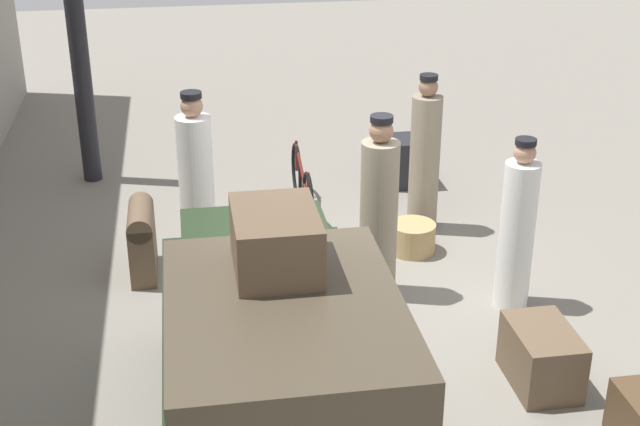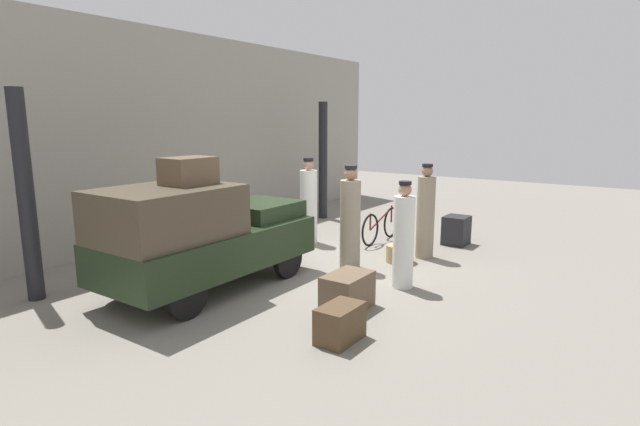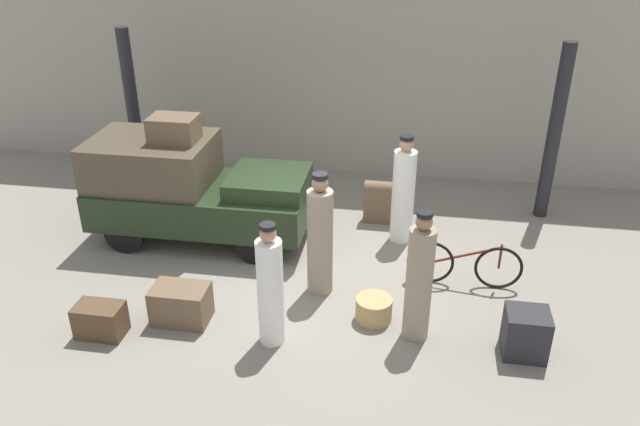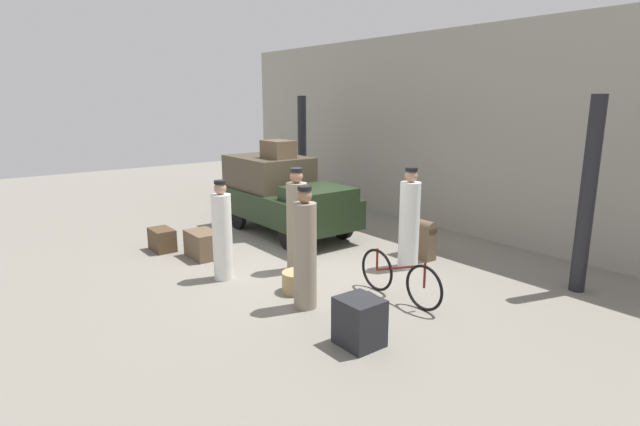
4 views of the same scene
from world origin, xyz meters
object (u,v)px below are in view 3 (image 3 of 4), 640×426
(truck, at_px, (190,187))
(porter_lifting_near_truck, at_px, (403,193))
(bicycle, at_px, (464,265))
(trunk_on_truck_roof, at_px, (174,129))
(trunk_large_brown, at_px, (181,304))
(porter_standing_middle, at_px, (320,239))
(suitcase_small_leather, at_px, (386,201))
(porter_carrying_trunk, at_px, (419,281))
(suitcase_black_upright, at_px, (526,333))
(trunk_wicker_pale, at_px, (100,320))
(wicker_basket, at_px, (374,309))
(conductor_in_dark_uniform, at_px, (270,289))

(truck, xyz_separation_m, porter_lifting_near_truck, (3.43, 0.44, -0.05))
(bicycle, xyz_separation_m, trunk_on_truck_roof, (-4.55, 0.81, 1.53))
(trunk_large_brown, height_order, trunk_on_truck_roof, trunk_on_truck_roof)
(truck, distance_m, porter_standing_middle, 2.67)
(truck, relative_size, bicycle, 2.10)
(bicycle, distance_m, trunk_large_brown, 4.04)
(trunk_large_brown, relative_size, suitcase_small_leather, 0.98)
(truck, height_order, porter_carrying_trunk, porter_carrying_trunk)
(trunk_large_brown, height_order, suitcase_black_upright, suitcase_black_upright)
(suitcase_black_upright, bearing_deg, trunk_on_truck_roof, 156.89)
(bicycle, height_order, trunk_on_truck_roof, trunk_on_truck_roof)
(suitcase_black_upright, bearing_deg, truck, 156.25)
(truck, distance_m, trunk_on_truck_roof, 1.00)
(porter_carrying_trunk, bearing_deg, trunk_wicker_pale, -170.97)
(porter_lifting_near_truck, bearing_deg, porter_carrying_trunk, -83.09)
(porter_standing_middle, relative_size, porter_carrying_trunk, 1.02)
(porter_lifting_near_truck, bearing_deg, trunk_large_brown, -136.01)
(truck, height_order, trunk_wicker_pale, truck)
(porter_carrying_trunk, height_order, trunk_large_brown, porter_carrying_trunk)
(porter_standing_middle, height_order, trunk_on_truck_roof, trunk_on_truck_roof)
(suitcase_black_upright, relative_size, trunk_on_truck_roof, 0.84)
(bicycle, relative_size, trunk_on_truck_roof, 2.27)
(wicker_basket, xyz_separation_m, trunk_large_brown, (-2.55, -0.43, 0.09))
(bicycle, relative_size, conductor_in_dark_uniform, 0.98)
(suitcase_black_upright, xyz_separation_m, trunk_wicker_pale, (-5.38, -0.50, -0.08))
(porter_standing_middle, xyz_separation_m, porter_lifting_near_truck, (1.08, 1.70, -0.01))
(porter_standing_middle, relative_size, conductor_in_dark_uniform, 1.09)
(porter_standing_middle, bearing_deg, porter_carrying_trunk, -30.91)
(porter_carrying_trunk, distance_m, suitcase_black_upright, 1.45)
(wicker_basket, xyz_separation_m, porter_lifting_near_truck, (0.25, 2.27, 0.68))
(porter_lifting_near_truck, relative_size, porter_carrying_trunk, 1.01)
(suitcase_small_leather, bearing_deg, trunk_wicker_pale, -132.37)
(truck, bearing_deg, trunk_wicker_pale, -96.15)
(porter_lifting_near_truck, relative_size, trunk_large_brown, 2.44)
(bicycle, bearing_deg, conductor_in_dark_uniform, -145.66)
(bicycle, distance_m, conductor_in_dark_uniform, 3.02)
(trunk_wicker_pale, height_order, trunk_on_truck_roof, trunk_on_truck_roof)
(wicker_basket, xyz_separation_m, suitcase_small_leather, (-0.05, 2.86, 0.24))
(suitcase_black_upright, bearing_deg, porter_standing_middle, 160.34)
(porter_lifting_near_truck, relative_size, trunk_on_truck_roof, 2.51)
(conductor_in_dark_uniform, distance_m, trunk_large_brown, 1.42)
(truck, distance_m, porter_lifting_near_truck, 3.46)
(truck, xyz_separation_m, porter_standing_middle, (2.35, -1.26, -0.04))
(conductor_in_dark_uniform, height_order, trunk_large_brown, conductor_in_dark_uniform)
(porter_lifting_near_truck, height_order, trunk_wicker_pale, porter_lifting_near_truck)
(porter_carrying_trunk, height_order, suitcase_black_upright, porter_carrying_trunk)
(bicycle, xyz_separation_m, porter_carrying_trunk, (-0.66, -1.29, 0.49))
(porter_lifting_near_truck, height_order, porter_carrying_trunk, porter_lifting_near_truck)
(trunk_large_brown, xyz_separation_m, suitcase_small_leather, (2.50, 3.29, 0.15))
(porter_lifting_near_truck, relative_size, trunk_wicker_pale, 2.97)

